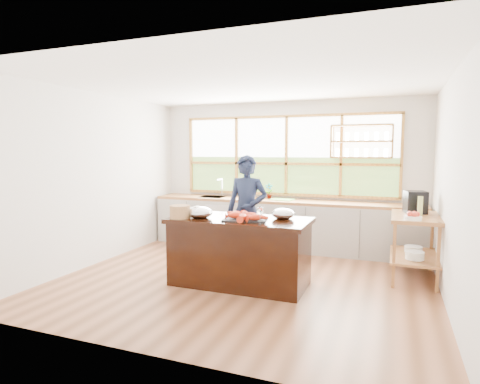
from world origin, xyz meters
The scene contains 18 objects.
ground_plane centered at (0.00, 0.00, 0.00)m, with size 5.00×5.00×0.00m, color #975D3D.
room_shell centered at (0.02, 0.51, 1.75)m, with size 5.02×4.52×2.71m.
back_counter centered at (-0.02, 1.94, 0.45)m, with size 4.90×0.63×0.90m.
right_shelf_unit centered at (2.19, 0.89, 0.60)m, with size 0.62×1.10×0.90m.
island centered at (0.00, -0.20, 0.45)m, with size 1.85×0.90×0.90m.
cook centered at (-0.17, 0.56, 0.87)m, with size 0.63×0.41×1.73m, color #151D35.
potted_plant centered at (-0.27, 2.00, 1.05)m, with size 0.16×0.11×0.30m, color slate.
cutting_board centered at (0.01, 1.94, 0.91)m, with size 0.40×0.30×0.01m, color #6DB447.
espresso_machine centered at (2.19, 1.13, 1.06)m, with size 0.28×0.30×0.32m, color black.
wine_bottle centered at (2.24, 0.84, 1.04)m, with size 0.07×0.07×0.27m, color #A7B65D.
fruit_bowl centered at (2.14, 0.50, 0.95)m, with size 0.22×0.22×0.11m.
slate_board centered at (0.11, -0.30, 0.91)m, with size 0.55×0.40×0.02m, color black.
lobster_pile centered at (0.11, -0.31, 0.96)m, with size 0.55×0.48×0.08m.
mixing_bowl_left centered at (-0.51, -0.35, 0.97)m, with size 0.33×0.33×0.16m, color silver.
mixing_bowl_right centered at (0.54, -0.01, 0.96)m, with size 0.30×0.30×0.15m, color silver.
wine_glass centered at (0.40, -0.54, 1.06)m, with size 0.08×0.08×0.22m.
wicker_basket centered at (-0.75, -0.47, 0.99)m, with size 0.27×0.27×0.17m, color #A07349.
parchment_roll centered at (-0.81, 0.04, 0.94)m, with size 0.08×0.08×0.30m, color white.
Camera 1 is at (1.89, -5.10, 1.79)m, focal length 30.00 mm.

